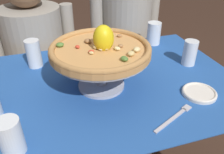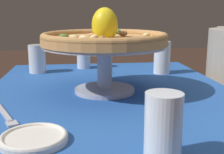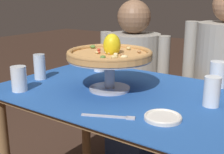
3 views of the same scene
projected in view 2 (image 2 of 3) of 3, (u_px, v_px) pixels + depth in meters
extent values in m
cylinder|color=olive|center=(35.00, 147.00, 1.45)|extent=(0.06, 0.06, 0.73)
cylinder|color=olive|center=(164.00, 140.00, 1.53)|extent=(0.06, 0.06, 0.73)
cube|color=olive|center=(113.00, 100.00, 0.93)|extent=(1.10, 0.77, 0.02)
cube|color=#23519E|center=(113.00, 96.00, 0.93)|extent=(1.14, 0.81, 0.00)
cylinder|color=#B7B7C1|center=(105.00, 90.00, 0.97)|extent=(0.19, 0.19, 0.01)
cylinder|color=#B7B7C1|center=(105.00, 68.00, 0.95)|extent=(0.05, 0.05, 0.13)
cylinder|color=#B7B7C1|center=(105.00, 46.00, 0.94)|extent=(0.39, 0.39, 0.01)
cylinder|color=tan|center=(105.00, 41.00, 0.93)|extent=(0.40, 0.40, 0.02)
torus|color=#AF7D47|center=(104.00, 36.00, 0.93)|extent=(0.40, 0.40, 0.02)
ellipsoid|color=#4C7533|center=(117.00, 31.00, 1.08)|extent=(0.03, 0.03, 0.02)
ellipsoid|color=beige|center=(99.00, 35.00, 0.91)|extent=(0.03, 0.03, 0.02)
ellipsoid|color=beige|center=(99.00, 35.00, 0.93)|extent=(0.02, 0.02, 0.01)
ellipsoid|color=#996B42|center=(138.00, 38.00, 0.83)|extent=(0.03, 0.02, 0.01)
ellipsoid|color=#996B42|center=(102.00, 38.00, 0.85)|extent=(0.03, 0.02, 0.01)
ellipsoid|color=#996B42|center=(123.00, 33.00, 0.97)|extent=(0.04, 0.04, 0.02)
ellipsoid|color=tan|center=(92.00, 35.00, 0.97)|extent=(0.03, 0.02, 0.01)
ellipsoid|color=#C63D28|center=(94.00, 34.00, 0.97)|extent=(0.02, 0.02, 0.01)
ellipsoid|color=tan|center=(105.00, 34.00, 0.94)|extent=(0.03, 0.04, 0.02)
ellipsoid|color=beige|center=(94.00, 37.00, 0.87)|extent=(0.03, 0.03, 0.01)
ellipsoid|color=beige|center=(84.00, 38.00, 0.80)|extent=(0.04, 0.04, 0.02)
ellipsoid|color=#C63D28|center=(110.00, 33.00, 1.01)|extent=(0.02, 0.02, 0.01)
ellipsoid|color=#4C7533|center=(64.00, 37.00, 0.86)|extent=(0.03, 0.04, 0.02)
ellipsoid|color=tan|center=(147.00, 35.00, 0.92)|extent=(0.04, 0.03, 0.02)
ellipsoid|color=tan|center=(74.00, 37.00, 0.83)|extent=(0.04, 0.04, 0.02)
ellipsoid|color=yellow|center=(105.00, 25.00, 0.91)|extent=(0.09, 0.09, 0.10)
cylinder|color=white|center=(162.00, 57.00, 1.24)|extent=(0.07, 0.07, 0.13)
cylinder|color=silver|center=(162.00, 67.00, 1.25)|extent=(0.06, 0.06, 0.06)
cylinder|color=silver|center=(84.00, 53.00, 1.35)|extent=(0.06, 0.06, 0.13)
cylinder|color=silver|center=(84.00, 61.00, 1.36)|extent=(0.05, 0.05, 0.07)
cylinder|color=white|center=(37.00, 59.00, 1.26)|extent=(0.07, 0.07, 0.12)
cylinder|color=silver|center=(38.00, 64.00, 1.26)|extent=(0.06, 0.06, 0.07)
cylinder|color=white|center=(163.00, 127.00, 0.51)|extent=(0.07, 0.07, 0.12)
cylinder|color=silver|center=(163.00, 142.00, 0.52)|extent=(0.06, 0.06, 0.07)
cylinder|color=silver|center=(34.00, 139.00, 0.60)|extent=(0.14, 0.14, 0.01)
torus|color=silver|center=(34.00, 136.00, 0.60)|extent=(0.14, 0.14, 0.01)
cube|color=#B7B7C1|center=(3.00, 112.00, 0.77)|extent=(0.16, 0.08, 0.01)
cube|color=#B7B7C1|center=(12.00, 124.00, 0.69)|extent=(0.04, 0.04, 0.01)
cylinder|color=gray|center=(222.00, 67.00, 1.53)|extent=(0.08, 0.08, 0.41)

